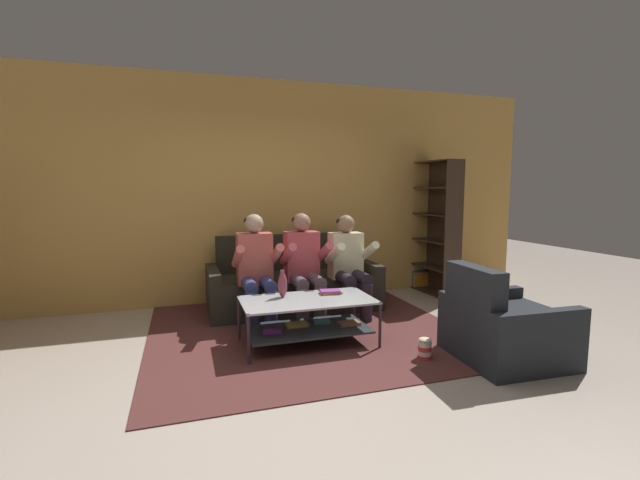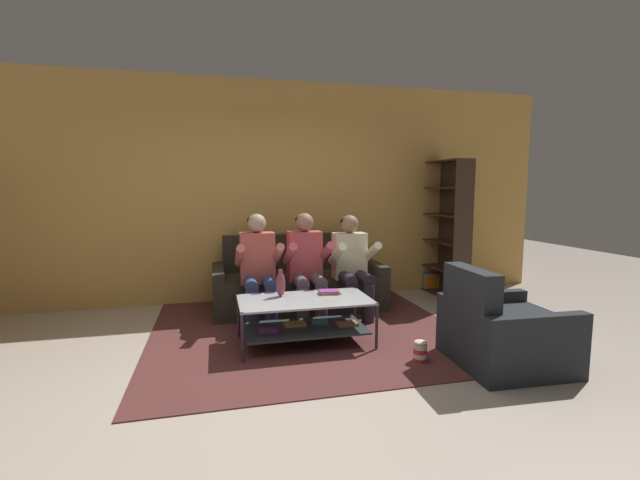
# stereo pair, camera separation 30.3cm
# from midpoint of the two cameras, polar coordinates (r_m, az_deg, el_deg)

# --- Properties ---
(ground) EXTENTS (16.80, 16.80, 0.00)m
(ground) POSITION_cam_midpoint_polar(r_m,az_deg,el_deg) (3.65, -5.98, -17.32)
(ground) COLOR #BEAEA0
(back_partition) EXTENTS (8.40, 0.12, 2.90)m
(back_partition) POSITION_cam_midpoint_polar(r_m,az_deg,el_deg) (5.76, -11.27, 6.29)
(back_partition) COLOR tan
(back_partition) RESTS_ON ground
(couch) EXTENTS (2.07, 0.89, 0.90)m
(couch) POSITION_cam_midpoint_polar(r_m,az_deg,el_deg) (5.40, -5.26, -5.99)
(couch) COLOR #2A281F
(couch) RESTS_ON ground
(person_seated_left) EXTENTS (0.50, 0.58, 1.22)m
(person_seated_left) POSITION_cam_midpoint_polar(r_m,az_deg,el_deg) (4.72, -10.32, -3.38)
(person_seated_left) COLOR navy
(person_seated_left) RESTS_ON ground
(person_seated_middle) EXTENTS (0.50, 0.58, 1.22)m
(person_seated_middle) POSITION_cam_midpoint_polar(r_m,az_deg,el_deg) (4.82, -3.93, -3.07)
(person_seated_middle) COLOR #584750
(person_seated_middle) RESTS_ON ground
(person_seated_right) EXTENTS (0.50, 0.58, 1.19)m
(person_seated_right) POSITION_cam_midpoint_polar(r_m,az_deg,el_deg) (4.98, 2.15, -2.91)
(person_seated_right) COLOR #29212C
(person_seated_right) RESTS_ON ground
(coffee_table) EXTENTS (1.25, 0.67, 0.45)m
(coffee_table) POSITION_cam_midpoint_polar(r_m,az_deg,el_deg) (4.16, -3.72, -9.90)
(coffee_table) COLOR #B3BABC
(coffee_table) RESTS_ON ground
(area_rug) EXTENTS (3.16, 3.22, 0.01)m
(area_rug) POSITION_cam_midpoint_polar(r_m,az_deg,el_deg) (4.74, -4.23, -11.46)
(area_rug) COLOR #572B29
(area_rug) RESTS_ON ground
(vase) EXTENTS (0.09, 0.09, 0.27)m
(vase) POSITION_cam_midpoint_polar(r_m,az_deg,el_deg) (4.18, -7.10, -5.92)
(vase) COLOR brown
(vase) RESTS_ON coffee_table
(book_stack) EXTENTS (0.22, 0.15, 0.04)m
(book_stack) POSITION_cam_midpoint_polar(r_m,az_deg,el_deg) (4.31, -0.61, -6.94)
(book_stack) COLOR orange
(book_stack) RESTS_ON coffee_table
(bookshelf) EXTENTS (0.33, 1.06, 1.88)m
(bookshelf) POSITION_cam_midpoint_polar(r_m,az_deg,el_deg) (6.40, 13.38, 0.87)
(bookshelf) COLOR #37271C
(bookshelf) RESTS_ON ground
(armchair) EXTENTS (0.90, 0.91, 0.85)m
(armchair) POSITION_cam_midpoint_polar(r_m,az_deg,el_deg) (4.08, 21.33, -10.96)
(armchair) COLOR #23272D
(armchair) RESTS_ON ground
(popcorn_tub) EXTENTS (0.12, 0.12, 0.20)m
(popcorn_tub) POSITION_cam_midpoint_polar(r_m,az_deg,el_deg) (3.94, 11.59, -14.01)
(popcorn_tub) COLOR red
(popcorn_tub) RESTS_ON ground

